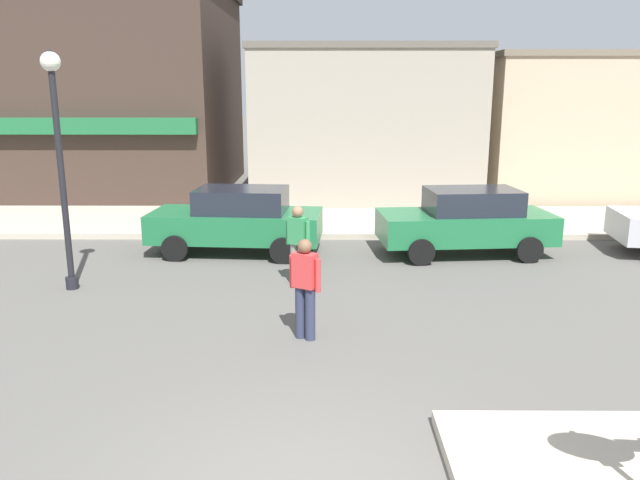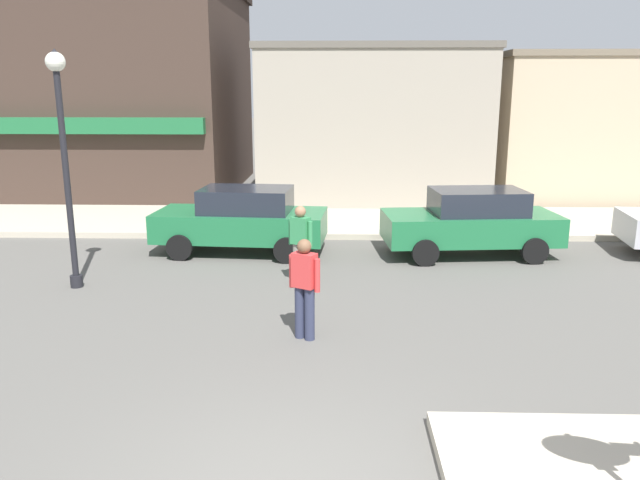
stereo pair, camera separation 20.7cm
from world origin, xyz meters
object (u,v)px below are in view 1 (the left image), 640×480
lamp_post (58,137)px  pedestrian_crossing_near (305,286)px  pedestrian_crossing_far (298,243)px  parked_car_nearest (238,220)px  parked_car_second (467,221)px

lamp_post → pedestrian_crossing_near: lamp_post is taller
lamp_post → pedestrian_crossing_far: (4.44, 0.26, -2.09)m
parked_car_nearest → pedestrian_crossing_far: 2.97m
pedestrian_crossing_far → pedestrian_crossing_near: bearing=-85.3°
lamp_post → pedestrian_crossing_far: size_ratio=2.82×
pedestrian_crossing_far → parked_car_nearest: bearing=121.3°
parked_car_nearest → parked_car_second: size_ratio=0.99×
pedestrian_crossing_far → lamp_post: bearing=-176.7°
lamp_post → pedestrian_crossing_near: bearing=-28.1°
lamp_post → pedestrian_crossing_near: (4.67, -2.49, -2.09)m
lamp_post → parked_car_nearest: lamp_post is taller
lamp_post → pedestrian_crossing_far: lamp_post is taller
lamp_post → parked_car_nearest: 4.56m
parked_car_second → lamp_post: bearing=-162.0°
pedestrian_crossing_near → pedestrian_crossing_far: size_ratio=1.00×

